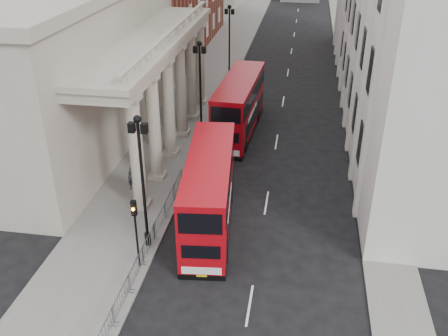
# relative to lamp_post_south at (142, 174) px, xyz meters

# --- Properties ---
(ground) EXTENTS (260.00, 260.00, 0.00)m
(ground) POSITION_rel_lamp_post_south_xyz_m (0.60, -4.00, -4.91)
(ground) COLOR black
(ground) RESTS_ON ground
(sidewalk_west) EXTENTS (6.00, 140.00, 0.12)m
(sidewalk_west) POSITION_rel_lamp_post_south_xyz_m (-2.40, 26.00, -4.85)
(sidewalk_west) COLOR slate
(sidewalk_west) RESTS_ON ground
(sidewalk_east) EXTENTS (3.00, 140.00, 0.12)m
(sidewalk_east) POSITION_rel_lamp_post_south_xyz_m (14.10, 26.00, -4.85)
(sidewalk_east) COLOR slate
(sidewalk_east) RESTS_ON ground
(kerb) EXTENTS (0.20, 140.00, 0.14)m
(kerb) POSITION_rel_lamp_post_south_xyz_m (0.55, 26.00, -4.84)
(kerb) COLOR slate
(kerb) RESTS_ON ground
(portico_building) EXTENTS (9.00, 28.00, 12.00)m
(portico_building) POSITION_rel_lamp_post_south_xyz_m (-9.90, 14.00, 1.09)
(portico_building) COLOR #9D9484
(portico_building) RESTS_ON ground
(lamp_post_south) EXTENTS (1.05, 0.44, 8.32)m
(lamp_post_south) POSITION_rel_lamp_post_south_xyz_m (0.00, 0.00, 0.00)
(lamp_post_south) COLOR black
(lamp_post_south) RESTS_ON sidewalk_west
(lamp_post_mid) EXTENTS (1.05, 0.44, 8.32)m
(lamp_post_mid) POSITION_rel_lamp_post_south_xyz_m (0.00, 16.00, 0.00)
(lamp_post_mid) COLOR black
(lamp_post_mid) RESTS_ON sidewalk_west
(lamp_post_north) EXTENTS (1.05, 0.44, 8.32)m
(lamp_post_north) POSITION_rel_lamp_post_south_xyz_m (0.00, 32.00, 0.00)
(lamp_post_north) COLOR black
(lamp_post_north) RESTS_ON sidewalk_west
(traffic_light) EXTENTS (0.28, 0.33, 4.30)m
(traffic_light) POSITION_rel_lamp_post_south_xyz_m (0.10, -2.02, -1.80)
(traffic_light) COLOR black
(traffic_light) RESTS_ON sidewalk_west
(crowd_barriers) EXTENTS (0.50, 18.75, 1.10)m
(crowd_barriers) POSITION_rel_lamp_post_south_xyz_m (0.25, -1.77, -4.24)
(crowd_barriers) COLOR gray
(crowd_barriers) RESTS_ON sidewalk_west
(bus_near) EXTENTS (3.78, 11.21, 4.75)m
(bus_near) POSITION_rel_lamp_post_south_xyz_m (3.23, 2.89, -2.43)
(bus_near) COLOR #A70710
(bus_near) RESTS_ON ground
(bus_far) EXTENTS (3.33, 11.51, 4.91)m
(bus_far) POSITION_rel_lamp_post_south_xyz_m (3.10, 17.52, -2.34)
(bus_far) COLOR #95060E
(bus_far) RESTS_ON ground
(pedestrian_a) EXTENTS (0.71, 0.54, 1.77)m
(pedestrian_a) POSITION_rel_lamp_post_south_xyz_m (-2.96, 6.13, -3.91)
(pedestrian_a) COLOR black
(pedestrian_a) RESTS_ON sidewalk_west
(pedestrian_b) EXTENTS (1.04, 0.88, 1.88)m
(pedestrian_b) POSITION_rel_lamp_post_south_xyz_m (-3.54, 13.27, -3.85)
(pedestrian_b) COLOR black
(pedestrian_b) RESTS_ON sidewalk_west
(pedestrian_c) EXTENTS (0.79, 0.53, 1.58)m
(pedestrian_c) POSITION_rel_lamp_post_south_xyz_m (-2.45, 19.33, -4.00)
(pedestrian_c) COLOR black
(pedestrian_c) RESTS_ON sidewalk_west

